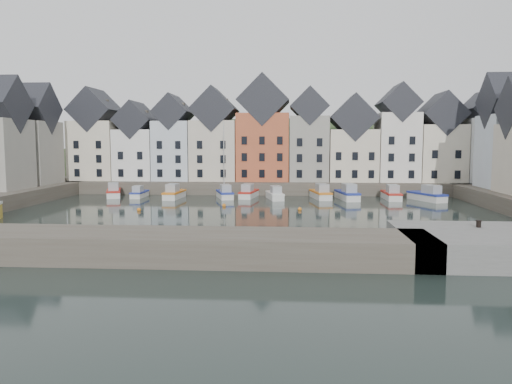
# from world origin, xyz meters

# --- Properties ---
(ground) EXTENTS (260.00, 260.00, 0.00)m
(ground) POSITION_xyz_m (0.00, 0.00, 0.00)
(ground) COLOR black
(ground) RESTS_ON ground
(far_quay) EXTENTS (90.00, 16.00, 2.00)m
(far_quay) POSITION_xyz_m (0.00, 30.00, 1.00)
(far_quay) COLOR #4C453A
(far_quay) RESTS_ON ground
(near_wall) EXTENTS (50.00, 6.00, 2.00)m
(near_wall) POSITION_xyz_m (-10.00, -22.00, 1.00)
(near_wall) COLOR #4C453A
(near_wall) RESTS_ON ground
(hillside) EXTENTS (153.60, 70.40, 64.00)m
(hillside) POSITION_xyz_m (0.02, 56.00, -17.96)
(hillside) COLOR #22371B
(hillside) RESTS_ON ground
(far_terrace) EXTENTS (72.37, 8.16, 17.78)m
(far_terrace) POSITION_xyz_m (3.21, 28.00, 8.88)
(far_terrace) COLOR #EDE2C6
(far_terrace) RESTS_ON far_quay
(left_terrace) EXTENTS (7.65, 17.00, 15.69)m
(left_terrace) POSITION_xyz_m (-36.00, 13.50, 8.88)
(left_terrace) COLOR gray
(left_terrace) RESTS_ON left_quay
(mooring_buoys) EXTENTS (20.50, 5.50, 0.50)m
(mooring_buoys) POSITION_xyz_m (-4.00, 5.33, 0.15)
(mooring_buoys) COLOR orange
(mooring_buoys) RESTS_ON ground
(boat_a) EXTENTS (4.00, 6.83, 2.51)m
(boat_a) POSITION_xyz_m (-22.79, 18.32, 0.75)
(boat_a) COLOR silver
(boat_a) RESTS_ON ground
(boat_b) EXTENTS (1.79, 5.40, 2.06)m
(boat_b) POSITION_xyz_m (-18.61, 17.93, 0.61)
(boat_b) COLOR silver
(boat_b) RESTS_ON ground
(boat_c) EXTENTS (2.31, 6.62, 2.51)m
(boat_c) POSITION_xyz_m (-12.85, 16.76, 0.75)
(boat_c) COLOR silver
(boat_c) RESTS_ON ground
(boat_d) EXTENTS (3.56, 6.47, 11.82)m
(boat_d) POSITION_xyz_m (-5.21, 17.70, 0.77)
(boat_d) COLOR silver
(boat_d) RESTS_ON ground
(boat_e) EXTENTS (2.78, 6.46, 2.40)m
(boat_e) POSITION_xyz_m (-1.67, 18.74, 0.72)
(boat_e) COLOR silver
(boat_e) RESTS_ON ground
(boat_f) EXTENTS (3.12, 6.22, 2.29)m
(boat_f) POSITION_xyz_m (2.46, 16.75, 0.68)
(boat_f) COLOR silver
(boat_f) RESTS_ON ground
(boat_g) EXTENTS (3.26, 6.93, 2.56)m
(boat_g) POSITION_xyz_m (9.35, 18.14, 0.76)
(boat_g) COLOR silver
(boat_g) RESTS_ON ground
(boat_h) EXTENTS (3.33, 7.30, 2.70)m
(boat_h) POSITION_xyz_m (13.23, 17.18, 0.80)
(boat_h) COLOR silver
(boat_h) RESTS_ON ground
(boat_i) EXTENTS (2.11, 6.57, 2.51)m
(boat_i) POSITION_xyz_m (19.78, 17.80, 0.75)
(boat_i) COLOR silver
(boat_i) RESTS_ON ground
(boat_j) EXTENTS (4.66, 7.05, 2.60)m
(boat_j) POSITION_xyz_m (24.73, 16.54, 0.78)
(boat_j) COLOR silver
(boat_j) RESTS_ON ground
(mooring_bollard) EXTENTS (0.48, 0.48, 0.56)m
(mooring_bollard) POSITION_xyz_m (19.41, -18.12, 2.31)
(mooring_bollard) COLOR black
(mooring_bollard) RESTS_ON near_quay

